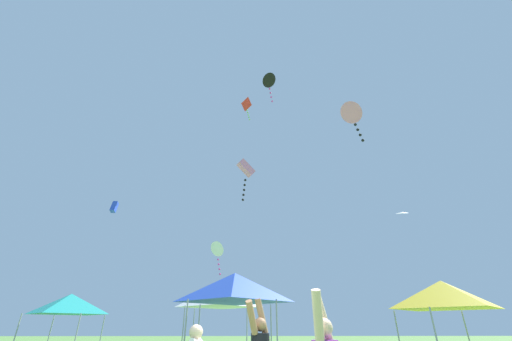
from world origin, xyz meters
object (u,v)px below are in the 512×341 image
at_px(canopy_tent_blue, 235,287).
at_px(canopy_tent_teal, 69,304).
at_px(kite_pink_delta, 352,113).
at_px(kite_white_delta, 218,250).
at_px(kite_white_diamond, 402,213).
at_px(kite_pink_box, 246,170).
at_px(canopy_tent_white, 219,296).
at_px(canopy_tent_yellow, 444,295).
at_px(kite_red_diamond, 247,105).
at_px(kite_blue_box, 114,207).
at_px(kite_black_delta, 269,81).

bearing_deg(canopy_tent_blue, canopy_tent_teal, 154.26).
bearing_deg(kite_pink_delta, kite_white_delta, 121.18).
height_order(kite_white_diamond, kite_pink_box, kite_pink_box).
bearing_deg(canopy_tent_blue, canopy_tent_white, 100.45).
xyz_separation_m(canopy_tent_yellow, kite_red_diamond, (-7.16, 13.23, 18.50)).
height_order(canopy_tent_teal, kite_pink_box, kite_pink_box).
distance_m(canopy_tent_blue, kite_blue_box, 11.65).
bearing_deg(kite_blue_box, kite_white_diamond, 9.15).
relative_size(canopy_tent_teal, canopy_tent_yellow, 0.99).
xyz_separation_m(canopy_tent_yellow, kite_white_diamond, (4.73, 10.77, 6.68)).
bearing_deg(kite_white_diamond, kite_red_diamond, 168.31).
distance_m(canopy_tent_teal, kite_pink_box, 10.90).
bearing_deg(canopy_tent_teal, kite_white_diamond, 15.83).
bearing_deg(kite_white_diamond, kite_pink_box, -150.26).
bearing_deg(canopy_tent_white, kite_pink_delta, -44.75).
distance_m(kite_white_diamond, kite_pink_delta, 12.34).
height_order(canopy_tent_white, canopy_tent_yellow, canopy_tent_white).
bearing_deg(kite_blue_box, kite_red_diamond, 34.73).
xyz_separation_m(canopy_tent_yellow, kite_white_delta, (-9.14, 12.39, 4.21)).
bearing_deg(canopy_tent_teal, kite_white_delta, 49.43).
relative_size(kite_red_diamond, kite_white_delta, 0.88).
bearing_deg(kite_pink_box, canopy_tent_white, 116.14).
bearing_deg(canopy_tent_blue, kite_pink_box, 83.84).
xyz_separation_m(canopy_tent_teal, kite_pink_box, (8.42, -0.99, 6.85)).
distance_m(canopy_tent_yellow, kite_pink_box, 10.59).
relative_size(canopy_tent_yellow, kite_black_delta, 2.22).
height_order(canopy_tent_white, kite_white_delta, kite_white_delta).
height_order(kite_white_diamond, kite_black_delta, kite_black_delta).
bearing_deg(canopy_tent_blue, kite_white_delta, 99.24).
height_order(canopy_tent_blue, kite_red_diamond, kite_red_diamond).
bearing_deg(kite_black_delta, kite_white_diamond, 46.93).
bearing_deg(kite_white_delta, kite_blue_box, -142.11).
xyz_separation_m(canopy_tent_teal, canopy_tent_blue, (8.10, -3.91, 0.36)).
relative_size(kite_red_diamond, kite_black_delta, 1.59).
xyz_separation_m(kite_white_diamond, kite_red_diamond, (-11.89, 2.46, 11.82)).
height_order(canopy_tent_white, kite_pink_delta, kite_pink_delta).
bearing_deg(kite_white_diamond, kite_black_delta, -133.07).
height_order(kite_pink_delta, kite_black_delta, kite_black_delta).
bearing_deg(kite_black_delta, kite_pink_box, 102.39).
height_order(kite_white_diamond, kite_white_delta, kite_white_diamond).
bearing_deg(canopy_tent_teal, kite_pink_delta, -18.75).
relative_size(canopy_tent_white, kite_blue_box, 4.61).
height_order(kite_black_delta, kite_white_delta, kite_black_delta).
bearing_deg(canopy_tent_yellow, kite_pink_delta, 165.89).
bearing_deg(kite_white_delta, canopy_tent_teal, -130.57).
bearing_deg(canopy_tent_white, kite_white_diamond, 16.65).
xyz_separation_m(canopy_tent_white, kite_pink_delta, (6.43, -6.37, 7.61)).
bearing_deg(canopy_tent_blue, kite_pink_delta, -7.08).
bearing_deg(kite_red_diamond, kite_blue_box, -145.27).
distance_m(canopy_tent_teal, kite_red_diamond, 21.86).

